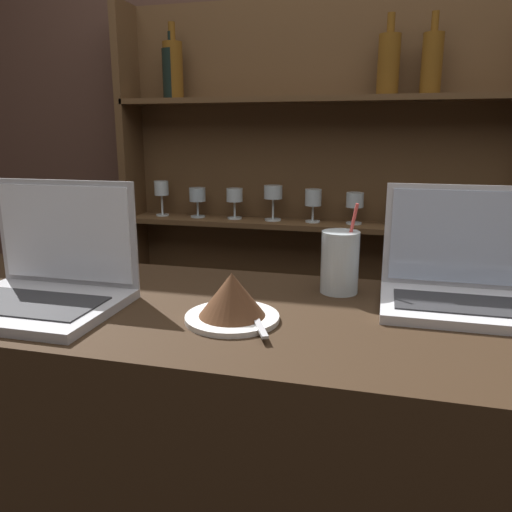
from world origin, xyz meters
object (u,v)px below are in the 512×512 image
object	(u,v)px
cake_plate	(232,299)
laptop_near	(44,280)
water_glass	(340,262)
laptop_far	(471,281)

from	to	relation	value
cake_plate	laptop_near	bearing A→B (deg)	-179.23
cake_plate	water_glass	size ratio (longest dim) A/B	0.93
laptop_near	water_glass	bearing A→B (deg)	21.60
laptop_near	laptop_far	distance (m)	0.83
laptop_far	water_glass	bearing A→B (deg)	174.28
laptop_far	cake_plate	xyz separation A→B (m)	(-0.43, -0.19, -0.01)
laptop_far	water_glass	size ratio (longest dim) A/B	1.76
laptop_near	cake_plate	xyz separation A→B (m)	(0.38, 0.01, -0.01)
laptop_far	cake_plate	world-z (taller)	laptop_far
laptop_far	cake_plate	distance (m)	0.47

